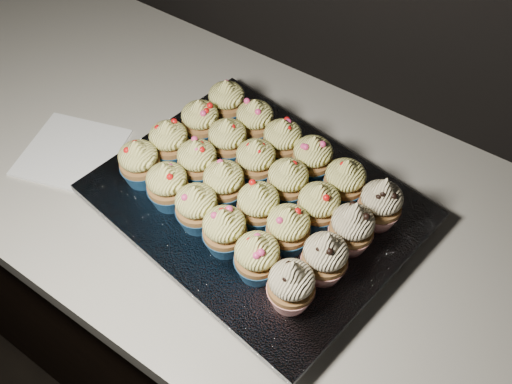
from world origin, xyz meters
TOP-DOWN VIEW (x-y plane):
  - cabinet at (0.00, 1.70)m, footprint 2.40×0.60m
  - worktop at (0.00, 1.70)m, footprint 2.44×0.64m
  - napkin at (-0.45, 1.59)m, footprint 0.20×0.20m
  - baking_tray at (-0.12, 1.67)m, footprint 0.46×0.38m
  - foil_lining at (-0.12, 1.67)m, footprint 0.50×0.42m
  - cupcake_0 at (-0.29, 1.60)m, footprint 0.06×0.06m
  - cupcake_1 at (-0.22, 1.59)m, footprint 0.06×0.06m
  - cupcake_2 at (-0.16, 1.58)m, footprint 0.06×0.06m
  - cupcake_3 at (-0.10, 1.57)m, footprint 0.06×0.06m
  - cupcake_4 at (-0.04, 1.56)m, footprint 0.06×0.06m
  - cupcake_5 at (0.02, 1.55)m, footprint 0.06×0.06m
  - cupcake_6 at (-0.28, 1.66)m, footprint 0.06×0.06m
  - cupcake_7 at (-0.21, 1.65)m, footprint 0.06×0.06m
  - cupcake_8 at (-0.16, 1.64)m, footprint 0.06×0.06m
  - cupcake_9 at (-0.09, 1.63)m, footprint 0.06×0.06m
  - cupcake_10 at (-0.03, 1.62)m, footprint 0.06×0.06m
  - cupcake_11 at (0.03, 1.61)m, footprint 0.06×0.06m
  - cupcake_12 at (-0.27, 1.72)m, footprint 0.06×0.06m
  - cupcake_13 at (-0.20, 1.71)m, footprint 0.06×0.06m
  - cupcake_14 at (-0.14, 1.70)m, footprint 0.06×0.06m
  - cupcake_15 at (-0.08, 1.69)m, footprint 0.06×0.06m
  - cupcake_16 at (-0.02, 1.68)m, footprint 0.06×0.06m
  - cupcake_17 at (0.04, 1.67)m, footprint 0.06×0.06m
  - cupcake_18 at (-0.26, 1.78)m, footprint 0.06×0.06m
  - cupcake_19 at (-0.19, 1.77)m, footprint 0.06×0.06m
  - cupcake_20 at (-0.13, 1.76)m, footprint 0.06×0.06m
  - cupcake_21 at (-0.08, 1.76)m, footprint 0.06×0.06m
  - cupcake_22 at (-0.01, 1.74)m, footprint 0.06×0.06m
  - cupcake_23 at (0.05, 1.73)m, footprint 0.06×0.06m

SIDE VIEW (x-z plane):
  - cabinet at x=0.00m, z-range 0.00..0.86m
  - worktop at x=0.00m, z-range 0.86..0.90m
  - napkin at x=-0.45m, z-range 0.90..0.90m
  - baking_tray at x=-0.12m, z-range 0.90..0.92m
  - foil_lining at x=-0.12m, z-range 0.92..0.93m
  - cupcake_0 at x=-0.29m, z-range 0.93..1.01m
  - cupcake_1 at x=-0.22m, z-range 0.93..1.01m
  - cupcake_2 at x=-0.16m, z-range 0.93..1.01m
  - cupcake_3 at x=-0.10m, z-range 0.93..1.01m
  - cupcake_4 at x=-0.04m, z-range 0.93..1.01m
  - cupcake_6 at x=-0.28m, z-range 0.93..1.01m
  - cupcake_7 at x=-0.21m, z-range 0.93..1.01m
  - cupcake_8 at x=-0.16m, z-range 0.93..1.01m
  - cupcake_9 at x=-0.09m, z-range 0.93..1.01m
  - cupcake_10 at x=-0.03m, z-range 0.93..1.01m
  - cupcake_12 at x=-0.27m, z-range 0.93..1.01m
  - cupcake_13 at x=-0.20m, z-range 0.93..1.01m
  - cupcake_14 at x=-0.14m, z-range 0.93..1.01m
  - cupcake_15 at x=-0.08m, z-range 0.93..1.01m
  - cupcake_16 at x=-0.02m, z-range 0.93..1.01m
  - cupcake_18 at x=-0.26m, z-range 0.93..1.01m
  - cupcake_19 at x=-0.19m, z-range 0.93..1.01m
  - cupcake_20 at x=-0.13m, z-range 0.93..1.01m
  - cupcake_21 at x=-0.08m, z-range 0.93..1.01m
  - cupcake_22 at x=-0.01m, z-range 0.93..1.01m
  - cupcake_5 at x=0.02m, z-range 0.93..1.02m
  - cupcake_11 at x=0.03m, z-range 0.93..1.02m
  - cupcake_17 at x=0.04m, z-range 0.93..1.02m
  - cupcake_23 at x=0.05m, z-range 0.93..1.02m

